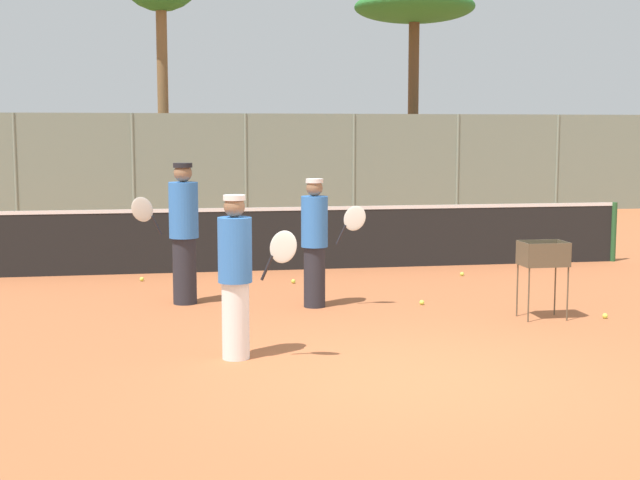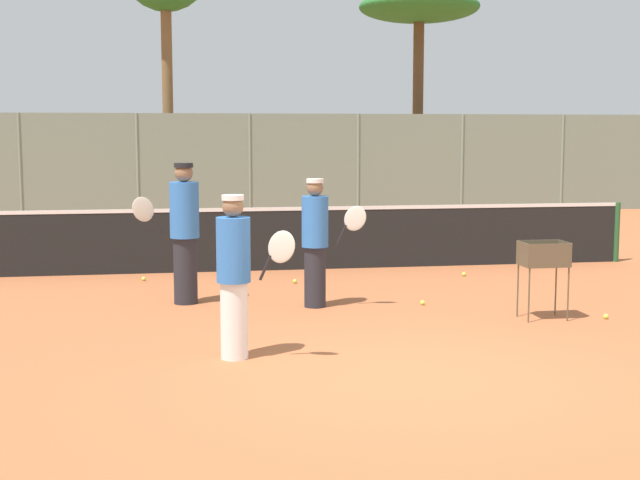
{
  "view_description": "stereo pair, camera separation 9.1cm",
  "coord_description": "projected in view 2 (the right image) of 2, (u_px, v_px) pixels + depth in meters",
  "views": [
    {
      "loc": [
        -2.28,
        -7.99,
        2.32
      ],
      "look_at": [
        -0.39,
        2.75,
        1.0
      ],
      "focal_mm": 50.0,
      "sensor_mm": 36.0,
      "label": 1
    },
    {
      "loc": [
        -2.19,
        -8.01,
        2.32
      ],
      "look_at": [
        -0.39,
        2.75,
        1.0
      ],
      "focal_mm": 50.0,
      "sensor_mm": 36.0,
      "label": 2
    }
  ],
  "objects": [
    {
      "name": "tennis_ball_2",
      "position": [
        295.0,
        281.0,
        13.76
      ],
      "size": [
        0.07,
        0.07,
        0.07
      ],
      "primitive_type": "sphere",
      "color": "#D1E54C",
      "rests_on": "ground_plane"
    },
    {
      "name": "ground_plane",
      "position": [
        408.0,
        378.0,
        8.48
      ],
      "size": [
        80.0,
        80.0,
        0.0
      ],
      "primitive_type": "plane",
      "color": "#B26038"
    },
    {
      "name": "tennis_ball_5",
      "position": [
        225.0,
        274.0,
        14.44
      ],
      "size": [
        0.07,
        0.07,
        0.07
      ],
      "primitive_type": "sphere",
      "color": "#D1E54C",
      "rests_on": "ground_plane"
    },
    {
      "name": "player_white_outfit",
      "position": [
        316.0,
        241.0,
        11.81
      ],
      "size": [
        0.88,
        0.42,
        1.71
      ],
      "rotation": [
        0.0,
        0.0,
        5.97
      ],
      "color": "#26262D",
      "rests_on": "ground_plane"
    },
    {
      "name": "back_fence",
      "position": [
        250.0,
        164.0,
        25.02
      ],
      "size": [
        31.14,
        0.08,
        2.84
      ],
      "color": "gray",
      "rests_on": "ground_plane"
    },
    {
      "name": "ball_cart",
      "position": [
        543.0,
        260.0,
        11.06
      ],
      "size": [
        0.56,
        0.41,
        0.97
      ],
      "color": "brown",
      "rests_on": "ground_plane"
    },
    {
      "name": "tennis_ball_7",
      "position": [
        464.0,
        274.0,
        14.44
      ],
      "size": [
        0.07,
        0.07,
        0.07
      ],
      "primitive_type": "sphere",
      "color": "#D1E54C",
      "rests_on": "ground_plane"
    },
    {
      "name": "player_red_cap",
      "position": [
        235.0,
        274.0,
        9.1
      ],
      "size": [
        0.82,
        0.55,
        1.69
      ],
      "rotation": [
        0.0,
        0.0,
        5.76
      ],
      "color": "white",
      "rests_on": "ground_plane"
    },
    {
      "name": "tennis_ball_6",
      "position": [
        423.0,
        303.0,
        12.03
      ],
      "size": [
        0.07,
        0.07,
        0.07
      ],
      "primitive_type": "sphere",
      "color": "#D1E54C",
      "rests_on": "ground_plane"
    },
    {
      "name": "tennis_net",
      "position": [
        303.0,
        237.0,
        15.08
      ],
      "size": [
        11.51,
        0.1,
        1.07
      ],
      "color": "#26592D",
      "rests_on": "ground_plane"
    },
    {
      "name": "tennis_ball_4",
      "position": [
        606.0,
        316.0,
        11.13
      ],
      "size": [
        0.07,
        0.07,
        0.07
      ],
      "primitive_type": "sphere",
      "color": "#D1E54C",
      "rests_on": "ground_plane"
    },
    {
      "name": "player_yellow_shirt",
      "position": [
        184.0,
        231.0,
        12.04
      ],
      "size": [
        0.93,
        0.43,
        1.91
      ],
      "rotation": [
        0.0,
        0.0,
        3.44
      ],
      "color": "#26262D",
      "rests_on": "ground_plane"
    },
    {
      "name": "tennis_ball_3",
      "position": [
        144.0,
        279.0,
        13.98
      ],
      "size": [
        0.07,
        0.07,
        0.07
      ],
      "primitive_type": "sphere",
      "color": "#D1E54C",
      "rests_on": "ground_plane"
    },
    {
      "name": "tree_0",
      "position": [
        419.0,
        12.0,
        27.89
      ],
      "size": [
        3.79,
        3.79,
        6.7
      ],
      "color": "brown",
      "rests_on": "ground_plane"
    },
    {
      "name": "parked_car",
      "position": [
        457.0,
        182.0,
        29.63
      ],
      "size": [
        4.2,
        1.7,
        1.6
      ],
      "color": "white",
      "rests_on": "ground_plane"
    }
  ]
}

